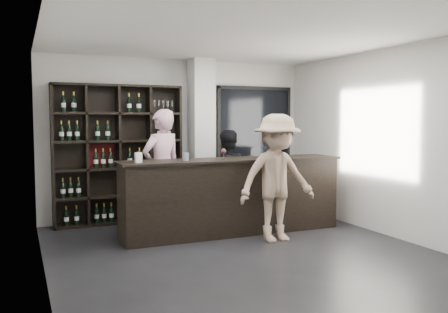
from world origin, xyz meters
name	(u,v)px	position (x,y,z in m)	size (l,w,h in m)	color
floor	(243,253)	(0.00, 0.00, -0.01)	(5.00, 5.50, 0.01)	black
wine_shelf	(119,154)	(-1.15, 2.57, 1.20)	(2.20, 0.35, 2.40)	black
structural_column	(202,139)	(0.35, 2.47, 1.45)	(0.40, 0.40, 2.90)	silver
glass_panel	(254,140)	(1.55, 2.69, 1.40)	(1.60, 0.08, 2.10)	black
tasting_counter	(233,196)	(0.35, 1.10, 0.60)	(3.60, 0.74, 1.19)	black
taster_pink	(162,169)	(-0.59, 1.85, 0.99)	(0.72, 0.47, 1.97)	#C797A5
taster_black	(226,176)	(0.57, 1.85, 0.81)	(0.79, 0.61, 1.62)	black
customer	(277,178)	(0.75, 0.40, 0.94)	(1.22, 0.70, 1.88)	gray
wine_glass	(224,153)	(0.17, 1.05, 1.28)	(0.08, 0.08, 0.19)	white
spit_cup	(186,157)	(-0.45, 1.04, 1.25)	(0.09, 0.09, 0.12)	silver
napkin_stack	(283,156)	(1.28, 1.14, 1.20)	(0.12, 0.12, 0.02)	white
card_stand	(138,158)	(-1.17, 1.00, 1.26)	(0.10, 0.05, 0.15)	white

